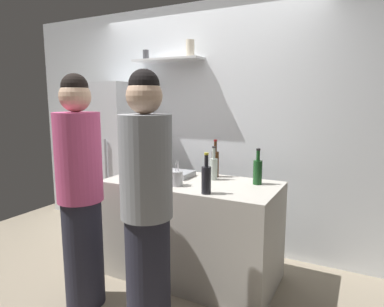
{
  "coord_description": "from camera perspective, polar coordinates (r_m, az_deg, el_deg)",
  "views": [
    {
      "loc": [
        1.56,
        -2.08,
        1.6
      ],
      "look_at": [
        0.24,
        0.48,
        1.13
      ],
      "focal_mm": 31.33,
      "sensor_mm": 36.0,
      "label": 1
    }
  ],
  "objects": [
    {
      "name": "wine_bottle_pale_glass",
      "position": [
        3.01,
        3.7,
        -2.42
      ],
      "size": [
        0.07,
        0.07,
        0.3
      ],
      "color": "#B2BFB2",
      "rests_on": "counter"
    },
    {
      "name": "utensil_holder",
      "position": [
        2.81,
        -2.71,
        -4.24
      ],
      "size": [
        0.11,
        0.11,
        0.21
      ],
      "color": "#B2B2B7",
      "rests_on": "counter"
    },
    {
      "name": "counter",
      "position": [
        3.1,
        0.0,
        -12.73
      ],
      "size": [
        1.51,
        0.75,
        0.88
      ],
      "primitive_type": "cube",
      "color": "#B7B2A8",
      "rests_on": "ground"
    },
    {
      "name": "wine_bottle_dark_glass",
      "position": [
        2.56,
        2.44,
        -4.3
      ],
      "size": [
        0.07,
        0.07,
        0.32
      ],
      "color": "black",
      "rests_on": "counter"
    },
    {
      "name": "person_pink_top",
      "position": [
        2.68,
        -18.47,
        -6.5
      ],
      "size": [
        0.34,
        0.34,
        1.78
      ],
      "rotation": [
        0.0,
        0.0,
        1.2
      ],
      "color": "#262633",
      "rests_on": "ground"
    },
    {
      "name": "baking_pan",
      "position": [
        3.16,
        -3.12,
        -3.44
      ],
      "size": [
        0.34,
        0.24,
        0.05
      ],
      "primitive_type": "cube",
      "color": "gray",
      "rests_on": "counter"
    },
    {
      "name": "person_grey_hoodie",
      "position": [
        2.23,
        -7.7,
        -9.31
      ],
      "size": [
        0.34,
        0.34,
        1.78
      ],
      "rotation": [
        0.0,
        0.0,
        0.03
      ],
      "color": "#262633",
      "rests_on": "ground"
    },
    {
      "name": "wine_bottle_green_glass",
      "position": [
        2.9,
        11.11,
        -2.94
      ],
      "size": [
        0.08,
        0.08,
        0.31
      ],
      "color": "#19471E",
      "rests_on": "counter"
    },
    {
      "name": "ground_plane",
      "position": [
        3.05,
        -8.86,
        -22.51
      ],
      "size": [
        5.28,
        5.28,
        0.0
      ],
      "primitive_type": "plane",
      "color": "gray"
    },
    {
      "name": "back_wall_assembly",
      "position": [
        3.69,
        2.17,
        4.61
      ],
      "size": [
        4.8,
        0.32,
        2.6
      ],
      "color": "white",
      "rests_on": "ground"
    },
    {
      "name": "refrigerator",
      "position": [
        3.93,
        -13.2,
        -1.46
      ],
      "size": [
        0.68,
        0.66,
        1.78
      ],
      "color": "silver",
      "rests_on": "ground"
    },
    {
      "name": "wine_bottle_amber_glass",
      "position": [
        3.12,
        3.98,
        -1.62
      ],
      "size": [
        0.07,
        0.07,
        0.35
      ],
      "color": "#472814",
      "rests_on": "counter"
    },
    {
      "name": "water_bottle_plastic",
      "position": [
        3.11,
        -8.24,
        -2.08
      ],
      "size": [
        0.08,
        0.08,
        0.26
      ],
      "color": "silver",
      "rests_on": "counter"
    }
  ]
}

